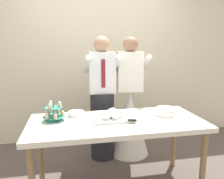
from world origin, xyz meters
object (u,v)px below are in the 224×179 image
object	(u,v)px
dessert_table	(117,127)
round_cake	(76,114)
person_groom	(102,105)
cupcake_stand	(54,113)
plate_stack	(165,111)
person_bride	(129,114)
main_cake_tray	(112,116)

from	to	relation	value
dessert_table	round_cake	xyz separation A→B (m)	(-0.41, 0.21, 0.10)
dessert_table	person_groom	size ratio (longest dim) A/B	1.08
dessert_table	round_cake	size ratio (longest dim) A/B	7.50
dessert_table	round_cake	bearing A→B (deg)	152.50
cupcake_stand	dessert_table	bearing A→B (deg)	-11.05
dessert_table	person_groom	xyz separation A→B (m)	(-0.04, 0.73, 0.05)
plate_stack	round_cake	size ratio (longest dim) A/B	0.87
plate_stack	cupcake_stand	bearing A→B (deg)	177.33
person_groom	person_bride	distance (m)	0.43
cupcake_stand	main_cake_tray	world-z (taller)	cupcake_stand
main_cake_tray	plate_stack	size ratio (longest dim) A/B	2.06
person_groom	dessert_table	bearing A→B (deg)	-86.74
person_groom	cupcake_stand	bearing A→B (deg)	-134.48
main_cake_tray	person_groom	bearing A→B (deg)	90.22
cupcake_stand	round_cake	size ratio (longest dim) A/B	0.96
cupcake_stand	plate_stack	xyz separation A→B (m)	(1.20, -0.06, -0.03)
round_cake	person_bride	xyz separation A→B (m)	(0.76, 0.56, -0.22)
person_bride	round_cake	bearing A→B (deg)	-143.63
dessert_table	main_cake_tray	size ratio (longest dim) A/B	4.18
cupcake_stand	person_groom	distance (m)	0.86
dessert_table	person_bride	world-z (taller)	person_bride
main_cake_tray	person_groom	world-z (taller)	person_groom
main_cake_tray	plate_stack	bearing A→B (deg)	2.49
cupcake_stand	person_bride	world-z (taller)	person_bride
dessert_table	cupcake_stand	bearing A→B (deg)	168.95
main_cake_tray	plate_stack	distance (m)	0.61
plate_stack	person_bride	distance (m)	0.77
dessert_table	person_bride	xyz separation A→B (m)	(0.36, 0.77, -0.12)
main_cake_tray	round_cake	size ratio (longest dim) A/B	1.79
cupcake_stand	round_cake	world-z (taller)	cupcake_stand
main_cake_tray	person_groom	size ratio (longest dim) A/B	0.26
round_cake	person_groom	size ratio (longest dim) A/B	0.14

